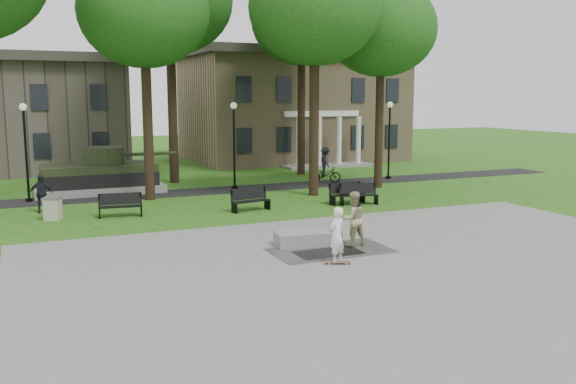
% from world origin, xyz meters
% --- Properties ---
extents(ground, '(120.00, 120.00, 0.00)m').
position_xyz_m(ground, '(0.00, 0.00, 0.00)').
color(ground, '#1E4A11').
rests_on(ground, ground).
extents(plaza, '(22.00, 16.00, 0.02)m').
position_xyz_m(plaza, '(0.00, -5.00, 0.01)').
color(plaza, gray).
rests_on(plaza, ground).
extents(footpath, '(44.00, 2.60, 0.01)m').
position_xyz_m(footpath, '(0.00, 12.00, 0.01)').
color(footpath, black).
rests_on(footpath, ground).
extents(building_right, '(17.00, 12.00, 8.60)m').
position_xyz_m(building_right, '(10.00, 26.00, 4.34)').
color(building_right, '#9E8460').
rests_on(building_right, ground).
extents(building_left, '(15.00, 10.00, 7.20)m').
position_xyz_m(building_left, '(-11.00, 26.50, 3.60)').
color(building_left, '#4C443D').
rests_on(building_left, ground).
extents(tree_1, '(6.20, 6.20, 11.63)m').
position_xyz_m(tree_1, '(-4.50, 10.50, 8.95)').
color(tree_1, black).
rests_on(tree_1, ground).
extents(tree_2, '(6.60, 6.60, 12.16)m').
position_xyz_m(tree_2, '(3.50, 8.50, 9.32)').
color(tree_2, black).
rests_on(tree_2, ground).
extents(tree_3, '(6.00, 6.00, 11.19)m').
position_xyz_m(tree_3, '(8.00, 9.50, 8.60)').
color(tree_3, black).
rests_on(tree_3, ground).
extents(tree_4, '(7.20, 7.20, 13.50)m').
position_xyz_m(tree_4, '(-2.00, 16.00, 10.39)').
color(tree_4, black).
rests_on(tree_4, ground).
extents(tree_5, '(6.40, 6.40, 12.44)m').
position_xyz_m(tree_5, '(6.50, 16.50, 9.67)').
color(tree_5, black).
rests_on(tree_5, ground).
extents(lamp_left, '(0.36, 0.36, 4.73)m').
position_xyz_m(lamp_left, '(-10.00, 12.30, 2.79)').
color(lamp_left, black).
rests_on(lamp_left, ground).
extents(lamp_mid, '(0.36, 0.36, 4.73)m').
position_xyz_m(lamp_mid, '(0.50, 12.30, 2.79)').
color(lamp_mid, black).
rests_on(lamp_mid, ground).
extents(lamp_right, '(0.36, 0.36, 4.73)m').
position_xyz_m(lamp_right, '(10.50, 12.30, 2.79)').
color(lamp_right, black).
rests_on(lamp_right, ground).
extents(tank_monument, '(7.45, 3.40, 2.40)m').
position_xyz_m(tank_monument, '(-6.46, 14.00, 0.86)').
color(tank_monument, gray).
rests_on(tank_monument, ground).
extents(puddle, '(2.20, 1.20, 0.00)m').
position_xyz_m(puddle, '(-1.23, -2.29, 0.02)').
color(puddle, black).
rests_on(puddle, plaza).
extents(concrete_block, '(2.32, 1.30, 0.45)m').
position_xyz_m(concrete_block, '(-1.37, -1.01, 0.24)').
color(concrete_block, gray).
rests_on(concrete_block, plaza).
extents(skateboard, '(0.79, 0.50, 0.07)m').
position_xyz_m(skateboard, '(-1.60, -3.61, 0.06)').
color(skateboard, brown).
rests_on(skateboard, plaza).
extents(skateboarder, '(0.75, 0.65, 1.73)m').
position_xyz_m(skateboarder, '(-1.56, -3.45, 0.88)').
color(skateboarder, white).
rests_on(skateboarder, plaza).
extents(friend_watching, '(0.91, 0.71, 1.87)m').
position_xyz_m(friend_watching, '(-0.05, -1.79, 0.96)').
color(friend_watching, tan).
rests_on(friend_watching, plaza).
extents(pedestrian_walker, '(1.03, 0.53, 1.69)m').
position_xyz_m(pedestrian_walker, '(-9.53, 9.02, 0.84)').
color(pedestrian_walker, black).
rests_on(pedestrian_walker, ground).
extents(cyclist, '(1.99, 1.17, 2.12)m').
position_xyz_m(cyclist, '(6.04, 12.17, 0.87)').
color(cyclist, black).
rests_on(cyclist, ground).
extents(park_bench_0, '(1.84, 0.74, 1.00)m').
position_xyz_m(park_bench_0, '(-6.51, 6.68, 0.52)').
color(park_bench_0, black).
rests_on(park_bench_0, ground).
extents(park_bench_1, '(1.85, 0.84, 1.00)m').
position_xyz_m(park_bench_1, '(-0.99, 5.73, 0.52)').
color(park_bench_1, black).
rests_on(park_bench_1, ground).
extents(park_bench_2, '(1.84, 0.70, 1.00)m').
position_xyz_m(park_bench_2, '(3.85, 5.64, 0.52)').
color(park_bench_2, black).
rests_on(park_bench_2, ground).
extents(park_bench_3, '(1.85, 0.85, 1.00)m').
position_xyz_m(park_bench_3, '(4.23, 5.20, 0.52)').
color(park_bench_3, black).
rests_on(park_bench_3, ground).
extents(trash_bin, '(0.85, 0.85, 0.96)m').
position_xyz_m(trash_bin, '(-9.16, 7.10, 0.49)').
color(trash_bin, '#B3AB93').
rests_on(trash_bin, ground).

